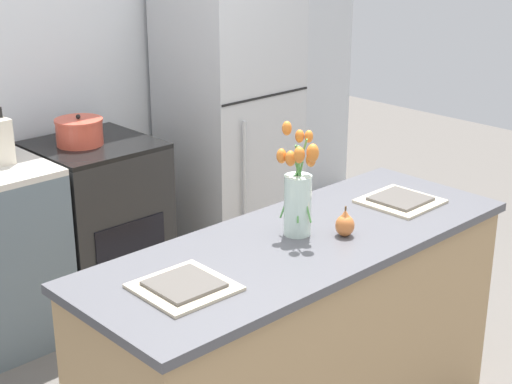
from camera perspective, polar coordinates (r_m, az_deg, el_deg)
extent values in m
cube|color=silver|center=(4.38, -16.15, 9.73)|extent=(5.20, 0.08, 2.70)
cube|color=tan|center=(3.16, 3.17, -11.25)|extent=(1.76, 0.62, 0.87)
cube|color=#4C4C51|center=(2.95, 3.34, -3.72)|extent=(1.80, 0.66, 0.03)
cube|color=black|center=(4.34, -11.36, -2.44)|extent=(0.60, 0.60, 0.89)
cube|color=black|center=(4.19, -11.79, 3.36)|extent=(0.60, 0.60, 0.02)
cube|color=black|center=(4.11, -9.05, -4.07)|extent=(0.42, 0.01, 0.29)
cube|color=#B7BABC|center=(4.74, -1.98, 5.17)|extent=(0.68, 0.64, 1.72)
cube|color=black|center=(4.46, 0.76, 6.96)|extent=(0.67, 0.01, 0.01)
cylinder|color=#B2B5B7|center=(4.46, -0.83, 0.53)|extent=(0.02, 0.02, 0.75)
cylinder|color=silver|center=(2.94, 3.05, -0.96)|extent=(0.10, 0.10, 0.23)
cylinder|color=#569E4C|center=(2.92, 3.33, 0.84)|extent=(0.08, 0.01, 0.29)
ellipsoid|color=orange|center=(2.90, 3.86, 4.05)|extent=(0.03, 0.03, 0.05)
cylinder|color=#569E4C|center=(2.92, 3.09, 0.81)|extent=(0.06, 0.05, 0.30)
ellipsoid|color=orange|center=(2.90, 3.19, 4.07)|extent=(0.03, 0.03, 0.05)
cylinder|color=#569E4C|center=(2.91, 2.92, 1.09)|extent=(0.01, 0.11, 0.32)
ellipsoid|color=orange|center=(2.90, 2.26, 4.66)|extent=(0.04, 0.04, 0.05)
cylinder|color=#569E4C|center=(2.92, 2.55, 0.15)|extent=(0.05, 0.06, 0.23)
ellipsoid|color=orange|center=(2.88, 1.87, 2.64)|extent=(0.04, 0.04, 0.06)
cylinder|color=#569E4C|center=(2.92, 2.93, 0.06)|extent=(0.06, 0.02, 0.23)
ellipsoid|color=orange|center=(2.86, 2.52, 2.46)|extent=(0.04, 0.04, 0.06)
cylinder|color=#569E4C|center=(2.91, 3.07, 0.33)|extent=(0.08, 0.08, 0.25)
ellipsoid|color=orange|center=(2.81, 3.13, 2.72)|extent=(0.04, 0.04, 0.06)
cylinder|color=#569E4C|center=(2.90, 3.37, 0.31)|extent=(0.01, 0.11, 0.25)
ellipsoid|color=orange|center=(2.82, 4.15, 2.86)|extent=(0.05, 0.05, 0.07)
cylinder|color=#569E4C|center=(2.92, 3.46, 0.00)|extent=(0.04, 0.05, 0.22)
ellipsoid|color=orange|center=(2.88, 4.01, 2.36)|extent=(0.04, 0.04, 0.06)
ellipsoid|color=#C66B33|center=(2.97, 6.48, -2.43)|extent=(0.07, 0.07, 0.08)
cone|color=#C66B33|center=(2.95, 6.52, -1.58)|extent=(0.04, 0.04, 0.03)
cylinder|color=brown|center=(2.94, 6.54, -1.19)|extent=(0.01, 0.01, 0.02)
cube|color=beige|center=(2.57, -5.25, -6.92)|extent=(0.29, 0.29, 0.01)
cube|color=#514C47|center=(2.57, -5.25, -6.68)|extent=(0.21, 0.21, 0.01)
cube|color=beige|center=(3.34, 10.45, -0.67)|extent=(0.29, 0.29, 0.01)
cube|color=#514C47|center=(3.34, 10.46, -0.48)|extent=(0.21, 0.21, 0.01)
cylinder|color=#CC4C38|center=(4.15, -12.72, 4.20)|extent=(0.24, 0.24, 0.12)
cylinder|color=#CC4C38|center=(4.13, -12.79, 5.11)|extent=(0.25, 0.25, 0.01)
sphere|color=black|center=(4.13, -12.81, 5.37)|extent=(0.02, 0.02, 0.02)
cylinder|color=black|center=(3.91, -18.08, 5.53)|extent=(0.01, 0.01, 0.05)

